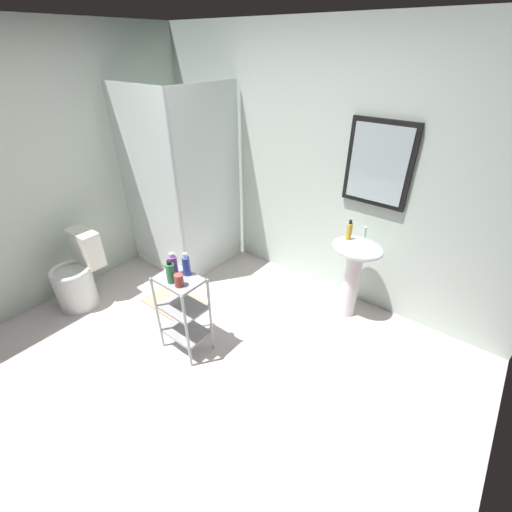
{
  "coord_description": "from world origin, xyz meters",
  "views": [
    {
      "loc": [
        1.65,
        -1.11,
        2.3
      ],
      "look_at": [
        0.2,
        0.74,
        0.84
      ],
      "focal_mm": 24.2,
      "sensor_mm": 36.0,
      "label": 1
    }
  ],
  "objects_px": {
    "shower_stall": "(186,227)",
    "pedestal_sink": "(355,264)",
    "conditioner_bottle_purple": "(173,265)",
    "rinse_cup": "(179,280)",
    "storage_cart": "(183,309)",
    "hand_soap_bottle": "(349,231)",
    "shampoo_bottle_blue": "(186,265)",
    "bath_mat": "(175,302)",
    "toilet": "(78,277)",
    "body_wash_bottle_green": "(171,273)"
  },
  "relations": [
    {
      "from": "bath_mat",
      "to": "rinse_cup",
      "type": "bearing_deg",
      "value": -31.08
    },
    {
      "from": "toilet",
      "to": "rinse_cup",
      "type": "bearing_deg",
      "value": 7.11
    },
    {
      "from": "storage_cart",
      "to": "hand_soap_bottle",
      "type": "relative_size",
      "value": 4.02
    },
    {
      "from": "storage_cart",
      "to": "shampoo_bottle_blue",
      "type": "distance_m",
      "value": 0.4
    },
    {
      "from": "storage_cart",
      "to": "shower_stall",
      "type": "bearing_deg",
      "value": 136.55
    },
    {
      "from": "shower_stall",
      "to": "rinse_cup",
      "type": "distance_m",
      "value": 1.56
    },
    {
      "from": "storage_cart",
      "to": "body_wash_bottle_green",
      "type": "xyz_separation_m",
      "value": [
        -0.01,
        -0.06,
        0.39
      ]
    },
    {
      "from": "shower_stall",
      "to": "shampoo_bottle_blue",
      "type": "relative_size",
      "value": 10.27
    },
    {
      "from": "shampoo_bottle_blue",
      "to": "bath_mat",
      "type": "bearing_deg",
      "value": 156.74
    },
    {
      "from": "shower_stall",
      "to": "bath_mat",
      "type": "distance_m",
      "value": 0.93
    },
    {
      "from": "toilet",
      "to": "shower_stall",
      "type": "bearing_deg",
      "value": 77.13
    },
    {
      "from": "conditioner_bottle_purple",
      "to": "storage_cart",
      "type": "bearing_deg",
      "value": -12.26
    },
    {
      "from": "pedestal_sink",
      "to": "conditioner_bottle_purple",
      "type": "xyz_separation_m",
      "value": [
        -0.97,
        -1.27,
        0.25
      ]
    },
    {
      "from": "bath_mat",
      "to": "pedestal_sink",
      "type": "bearing_deg",
      "value": 33.22
    },
    {
      "from": "shower_stall",
      "to": "storage_cart",
      "type": "relative_size",
      "value": 2.7
    },
    {
      "from": "bath_mat",
      "to": "shampoo_bottle_blue",
      "type": "bearing_deg",
      "value": -23.26
    },
    {
      "from": "toilet",
      "to": "bath_mat",
      "type": "distance_m",
      "value": 0.98
    },
    {
      "from": "shower_stall",
      "to": "bath_mat",
      "type": "bearing_deg",
      "value": -54.01
    },
    {
      "from": "storage_cart",
      "to": "shampoo_bottle_blue",
      "type": "height_order",
      "value": "shampoo_bottle_blue"
    },
    {
      "from": "shower_stall",
      "to": "body_wash_bottle_green",
      "type": "distance_m",
      "value": 1.51
    },
    {
      "from": "hand_soap_bottle",
      "to": "pedestal_sink",
      "type": "bearing_deg",
      "value": 2.96
    },
    {
      "from": "conditioner_bottle_purple",
      "to": "rinse_cup",
      "type": "bearing_deg",
      "value": -26.62
    },
    {
      "from": "shampoo_bottle_blue",
      "to": "bath_mat",
      "type": "height_order",
      "value": "shampoo_bottle_blue"
    },
    {
      "from": "rinse_cup",
      "to": "shower_stall",
      "type": "bearing_deg",
      "value": 136.97
    },
    {
      "from": "shower_stall",
      "to": "toilet",
      "type": "bearing_deg",
      "value": -102.87
    },
    {
      "from": "toilet",
      "to": "rinse_cup",
      "type": "height_order",
      "value": "rinse_cup"
    },
    {
      "from": "conditioner_bottle_purple",
      "to": "body_wash_bottle_green",
      "type": "relative_size",
      "value": 1.04
    },
    {
      "from": "pedestal_sink",
      "to": "rinse_cup",
      "type": "distance_m",
      "value": 1.59
    },
    {
      "from": "shampoo_bottle_blue",
      "to": "rinse_cup",
      "type": "xyz_separation_m",
      "value": [
        0.07,
        -0.14,
        -0.03
      ]
    },
    {
      "from": "shampoo_bottle_blue",
      "to": "body_wash_bottle_green",
      "type": "relative_size",
      "value": 1.03
    },
    {
      "from": "shower_stall",
      "to": "hand_soap_bottle",
      "type": "relative_size",
      "value": 10.87
    },
    {
      "from": "bath_mat",
      "to": "body_wash_bottle_green",
      "type": "bearing_deg",
      "value": -34.99
    },
    {
      "from": "body_wash_bottle_green",
      "to": "storage_cart",
      "type": "bearing_deg",
      "value": 82.62
    },
    {
      "from": "pedestal_sink",
      "to": "storage_cart",
      "type": "bearing_deg",
      "value": -125.1
    },
    {
      "from": "shower_stall",
      "to": "pedestal_sink",
      "type": "xyz_separation_m",
      "value": [
        1.94,
        0.3,
        0.12
      ]
    },
    {
      "from": "conditioner_bottle_purple",
      "to": "shampoo_bottle_blue",
      "type": "relative_size",
      "value": 1.02
    },
    {
      "from": "pedestal_sink",
      "to": "storage_cart",
      "type": "height_order",
      "value": "pedestal_sink"
    },
    {
      "from": "toilet",
      "to": "storage_cart",
      "type": "distance_m",
      "value": 1.34
    },
    {
      "from": "shower_stall",
      "to": "storage_cart",
      "type": "bearing_deg",
      "value": -43.45
    },
    {
      "from": "rinse_cup",
      "to": "bath_mat",
      "type": "bearing_deg",
      "value": 148.92
    },
    {
      "from": "pedestal_sink",
      "to": "body_wash_bottle_green",
      "type": "xyz_separation_m",
      "value": [
        -0.91,
        -1.34,
        0.25
      ]
    },
    {
      "from": "pedestal_sink",
      "to": "rinse_cup",
      "type": "height_order",
      "value": "rinse_cup"
    },
    {
      "from": "hand_soap_bottle",
      "to": "rinse_cup",
      "type": "bearing_deg",
      "value": -118.55
    },
    {
      "from": "storage_cart",
      "to": "bath_mat",
      "type": "xyz_separation_m",
      "value": [
        -0.56,
        0.33,
        -0.43
      ]
    },
    {
      "from": "toilet",
      "to": "hand_soap_bottle",
      "type": "xyz_separation_m",
      "value": [
        2.12,
        1.51,
        0.58
      ]
    },
    {
      "from": "body_wash_bottle_green",
      "to": "rinse_cup",
      "type": "bearing_deg",
      "value": 1.7
    },
    {
      "from": "toilet",
      "to": "conditioner_bottle_purple",
      "type": "distance_m",
      "value": 1.37
    },
    {
      "from": "conditioner_bottle_purple",
      "to": "bath_mat",
      "type": "relative_size",
      "value": 0.33
    },
    {
      "from": "hand_soap_bottle",
      "to": "body_wash_bottle_green",
      "type": "xyz_separation_m",
      "value": [
        -0.81,
        -1.34,
        -0.07
      ]
    },
    {
      "from": "rinse_cup",
      "to": "bath_mat",
      "type": "relative_size",
      "value": 0.17
    }
  ]
}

